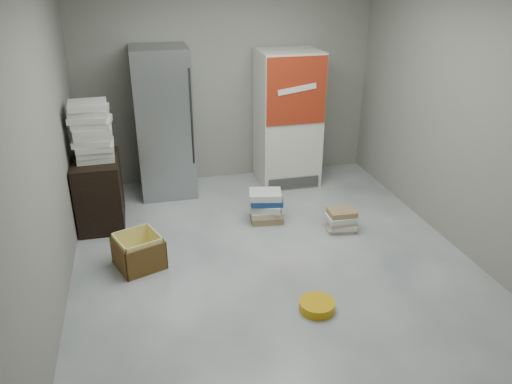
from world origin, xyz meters
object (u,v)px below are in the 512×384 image
object	(u,v)px
steel_fridge	(164,123)
phonebook_stack_main	(266,206)
coke_cooler	(288,118)
cardboard_box	(139,253)
wood_shelf	(100,191)

from	to	relation	value
steel_fridge	phonebook_stack_main	distance (m)	1.74
coke_cooler	phonebook_stack_main	xyz separation A→B (m)	(-0.59, -1.14, -0.72)
coke_cooler	phonebook_stack_main	world-z (taller)	coke_cooler
coke_cooler	phonebook_stack_main	size ratio (longest dim) A/B	3.97
phonebook_stack_main	cardboard_box	size ratio (longest dim) A/B	0.82
coke_cooler	cardboard_box	bearing A→B (deg)	-139.23
phonebook_stack_main	coke_cooler	bearing A→B (deg)	76.59
coke_cooler	phonebook_stack_main	bearing A→B (deg)	-117.49
phonebook_stack_main	wood_shelf	bearing A→B (deg)	-178.44
wood_shelf	cardboard_box	xyz separation A→B (m)	(0.39, -1.08, -0.26)
wood_shelf	cardboard_box	distance (m)	1.17
coke_cooler	cardboard_box	xyz separation A→B (m)	(-2.09, -1.80, -0.76)
coke_cooler	wood_shelf	size ratio (longest dim) A/B	2.25
coke_cooler	cardboard_box	world-z (taller)	coke_cooler
steel_fridge	phonebook_stack_main	world-z (taller)	steel_fridge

